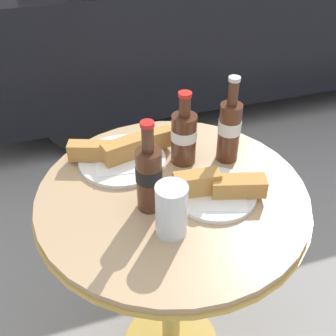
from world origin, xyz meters
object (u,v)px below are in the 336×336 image
bistro_table (172,231)px  lunch_plate_far (122,153)px  cola_bottle_center (229,129)px  drinking_glass (171,212)px  cola_bottle_right (149,176)px  lunch_plate_near (217,189)px  cola_bottle_left (184,136)px

bistro_table → lunch_plate_far: lunch_plate_far is taller
cola_bottle_center → drinking_glass: bearing=-136.8°
drinking_glass → lunch_plate_far: (-0.05, 0.30, -0.04)m
cola_bottle_right → lunch_plate_far: cola_bottle_right is taller
bistro_table → lunch_plate_near: bearing=-27.2°
cola_bottle_left → drinking_glass: bearing=-115.2°
cola_bottle_left → lunch_plate_near: bearing=-80.4°
bistro_table → lunch_plate_near: size_ratio=3.23×
cola_bottle_left → bistro_table: bearing=-121.5°
cola_bottle_center → lunch_plate_near: bearing=-122.9°
bistro_table → drinking_glass: (-0.05, -0.13, 0.21)m
cola_bottle_right → lunch_plate_near: cola_bottle_right is taller
bistro_table → cola_bottle_right: cola_bottle_right is taller
cola_bottle_center → lunch_plate_far: cola_bottle_center is taller
cola_bottle_center → bistro_table: bearing=-154.8°
cola_bottle_right → lunch_plate_near: bearing=-5.0°
cola_bottle_center → cola_bottle_right: bearing=-154.1°
lunch_plate_far → cola_bottle_left: bearing=-18.2°
lunch_plate_near → drinking_glass: bearing=-150.9°
drinking_glass → cola_bottle_left: bearing=64.8°
cola_bottle_center → lunch_plate_far: bearing=164.2°
bistro_table → lunch_plate_far: size_ratio=2.46×
cola_bottle_left → cola_bottle_right: bearing=-132.6°
bistro_table → lunch_plate_near: 0.20m
cola_bottle_center → drinking_glass: (-0.24, -0.22, -0.04)m
lunch_plate_near → cola_bottle_right: bearing=175.0°
bistro_table → drinking_glass: 0.25m
drinking_glass → lunch_plate_far: size_ratio=0.44×
bistro_table → cola_bottle_center: bearing=25.2°
cola_bottle_center → lunch_plate_far: 0.31m
lunch_plate_near → lunch_plate_far: lunch_plate_near is taller
bistro_table → cola_bottle_right: bearing=-152.2°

